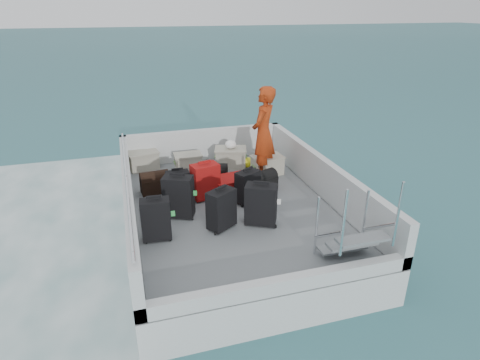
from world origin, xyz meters
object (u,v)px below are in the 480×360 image
object	(u,v)px
suitcase_2	(178,187)
suitcase_7	(248,187)
crate_2	(231,158)
suitcase_6	(261,205)
suitcase_8	(232,184)
suitcase_1	(179,197)
crate_0	(143,161)
suitcase_0	(156,220)
suitcase_4	(221,210)
crate_1	(188,163)
crate_3	(267,166)
suitcase_5	(205,182)
passenger	(263,134)

from	to	relation	value
suitcase_2	suitcase_7	size ratio (longest dim) A/B	0.97
suitcase_7	crate_2	distance (m)	1.79
suitcase_6	crate_2	xyz separation A→B (m)	(0.20, 2.57, -0.15)
suitcase_8	crate_2	bearing A→B (deg)	-22.28
suitcase_1	crate_0	xyz separation A→B (m)	(-0.42, 2.36, -0.18)
suitcase_0	suitcase_4	bearing A→B (deg)	7.39
suitcase_2	crate_1	xyz separation A→B (m)	(0.42, 1.47, -0.13)
suitcase_4	crate_0	distance (m)	3.09
suitcase_8	suitcase_6	bearing A→B (deg)	176.42
suitcase_0	crate_3	xyz separation A→B (m)	(2.47, 1.96, -0.15)
suitcase_8	crate_3	size ratio (longest dim) A/B	1.26
suitcase_7	suitcase_8	xyz separation A→B (m)	(-0.14, 0.52, -0.15)
suitcase_5	crate_2	size ratio (longest dim) A/B	1.04
suitcase_6	suitcase_2	bearing A→B (deg)	162.05
suitcase_6	passenger	xyz separation A→B (m)	(0.67, 1.80, 0.59)
crate_0	crate_3	distance (m)	2.67
suitcase_4	crate_2	size ratio (longest dim) A/B	1.02
suitcase_4	suitcase_6	size ratio (longest dim) A/B	0.96
crate_0	crate_2	size ratio (longest dim) A/B	0.94
crate_0	crate_3	world-z (taller)	crate_0
suitcase_0	suitcase_1	bearing A→B (deg)	59.75
suitcase_5	crate_1	distance (m)	1.48
suitcase_1	suitcase_4	distance (m)	0.81
suitcase_2	suitcase_8	distance (m)	1.05
suitcase_6	suitcase_5	bearing A→B (deg)	146.68
suitcase_2	suitcase_4	xyz separation A→B (m)	(0.51, -1.11, 0.04)
suitcase_4	crate_2	distance (m)	2.66
crate_3	suitcase_5	bearing A→B (deg)	-152.08
crate_3	suitcase_4	bearing A→B (deg)	-127.50
suitcase_8	crate_1	world-z (taller)	crate_1
suitcase_2	suitcase_8	size ratio (longest dim) A/B	0.78
suitcase_0	suitcase_4	world-z (taller)	suitcase_0
suitcase_2	crate_0	world-z (taller)	suitcase_2
crate_2	passenger	bearing A→B (deg)	-58.86
suitcase_4	suitcase_6	xyz separation A→B (m)	(0.64, -0.04, 0.01)
crate_2	suitcase_6	bearing A→B (deg)	-94.50
suitcase_4	suitcase_8	bearing A→B (deg)	34.49
suitcase_1	crate_2	size ratio (longest dim) A/B	1.12
suitcase_7	suitcase_4	bearing A→B (deg)	-159.00
suitcase_4	suitcase_5	size ratio (longest dim) A/B	0.99
suitcase_4	crate_2	bearing A→B (deg)	38.71
suitcase_0	suitcase_2	bearing A→B (deg)	71.11
suitcase_5	suitcase_6	world-z (taller)	suitcase_6
suitcase_7	suitcase_0	bearing A→B (deg)	178.19
suitcase_8	suitcase_1	bearing A→B (deg)	113.83
suitcase_1	suitcase_2	bearing A→B (deg)	105.61
suitcase_0	suitcase_4	size ratio (longest dim) A/B	1.01
suitcase_2	suitcase_7	bearing A→B (deg)	-18.29
suitcase_5	passenger	bearing A→B (deg)	12.74
suitcase_0	crate_2	xyz separation A→B (m)	(1.85, 2.58, -0.14)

